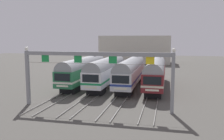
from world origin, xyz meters
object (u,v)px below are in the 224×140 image
commuter_train_silver (131,71)px  commuter_train_maroon (156,71)px  commuter_train_white (107,70)px  catenary_gantry (95,64)px  commuter_train_green (84,69)px

commuter_train_silver → commuter_train_maroon: size_ratio=1.00×
commuter_train_white → commuter_train_maroon: commuter_train_maroon is taller
commuter_train_white → catenary_gantry: bearing=-81.4°
catenary_gantry → commuter_train_green: bearing=114.3°
commuter_train_silver → catenary_gantry: (-2.03, -13.50, 2.42)m
commuter_train_white → commuter_train_silver: commuter_train_silver is taller
commuter_train_white → catenary_gantry: (2.03, -13.49, 2.42)m
commuter_train_green → commuter_train_white: commuter_train_green is taller
commuter_train_white → catenary_gantry: catenary_gantry is taller
commuter_train_maroon → commuter_train_green: bearing=180.0°
catenary_gantry → commuter_train_silver: bearing=81.4°
commuter_train_white → commuter_train_maroon: bearing=0.0°
commuter_train_maroon → catenary_gantry: bearing=-114.3°
commuter_train_white → commuter_train_green: bearing=179.9°
commuter_train_green → commuter_train_white: (4.06, -0.00, -0.00)m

